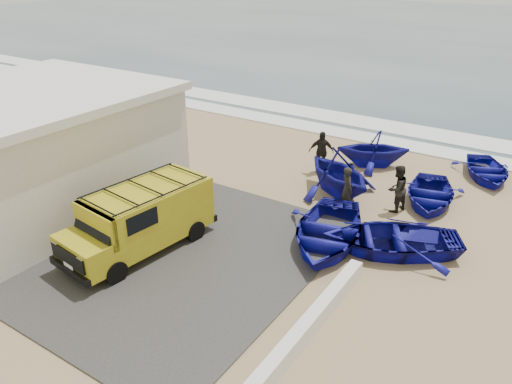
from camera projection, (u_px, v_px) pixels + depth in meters
The scene contains 17 objects.
ground at pixel (222, 231), 17.39m from camera, with size 160.00×160.00×0.00m, color tan.
slab at pixel (139, 239), 16.86m from camera, with size 12.00×10.00×0.05m, color #3F3C3A.
ocean at pixel (502, 35), 59.71m from camera, with size 180.00×88.00×0.01m, color #385166.
surf_line at pixel (357, 136), 26.45m from camera, with size 180.00×1.60×0.06m, color white.
surf_wash at pixel (374, 124), 28.34m from camera, with size 180.00×2.20×0.04m, color white.
building at pixel (27, 148), 18.66m from camera, with size 8.40×9.40×4.30m.
parapet at pixel (309, 325), 12.54m from camera, with size 0.35×6.00×0.55m, color silver.
van at pixel (141, 217), 15.87m from camera, with size 2.56×5.21×2.15m.
boat_near_left at pixel (327, 231), 16.43m from camera, with size 3.24×4.53×0.94m, color #121390.
boat_near_right at pixel (391, 238), 16.04m from camera, with size 3.12×4.36×0.90m, color #121390.
boat_mid_left at pixel (338, 172), 19.68m from camera, with size 3.16×3.66×1.93m, color #121390.
boat_mid_right at pixel (430, 194), 19.16m from camera, with size 2.66×3.73×0.77m, color #121390.
boat_far_left at pixel (373, 148), 22.41m from camera, with size 2.76×3.20×1.68m, color #121390.
boat_far_right at pixel (487, 170), 21.34m from camera, with size 2.47×3.47×0.72m, color #121390.
fisherman_front at pixel (347, 189), 18.43m from camera, with size 0.63×0.42×1.74m, color black.
fisherman_middle at pixel (397, 189), 18.38m from camera, with size 0.88×0.69×1.81m, color black.
fisherman_back at pixel (321, 152), 21.76m from camera, with size 1.09×0.45×1.86m, color black.
Camera 1 is at (9.29, -12.00, 8.69)m, focal length 35.00 mm.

